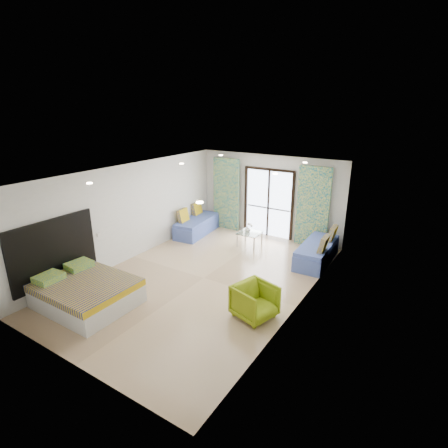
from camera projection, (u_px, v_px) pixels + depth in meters
The scene contains 24 objects.
floor at pixel (204, 278), 8.92m from camera, with size 5.00×7.50×0.01m, color tan, non-canonical shape.
ceiling at pixel (202, 173), 8.05m from camera, with size 5.00×7.50×0.01m, color silver, non-canonical shape.
wall_back at pixel (269, 196), 11.49m from camera, with size 5.00×0.01×2.70m, color silver, non-canonical shape.
wall_front at pixel (64, 296), 5.49m from camera, with size 5.00×0.01×2.70m, color silver, non-canonical shape.
wall_left at pixel (130, 212), 9.75m from camera, with size 0.01×7.50×2.70m, color silver, non-canonical shape.
wall_right at pixel (301, 250), 7.22m from camera, with size 0.01×7.50×2.70m, color silver, non-canonical shape.
balcony_door at pixel (269, 199), 11.50m from camera, with size 1.76×0.08×2.28m.
balcony_rail at pixel (268, 208), 11.60m from camera, with size 1.52×0.03×0.04m, color #595451.
curtain_left at pixel (226, 194), 12.16m from camera, with size 1.00×0.10×2.50m, color silver.
curtain_right at pixel (313, 207), 10.59m from camera, with size 1.00×0.10×2.50m, color silver.
downlight_a at pixel (89, 183), 7.17m from camera, with size 0.12×0.12×0.02m, color #FFE0B2.
downlight_b at pixel (200, 202), 5.75m from camera, with size 0.12×0.12×0.02m, color #FFE0B2.
downlight_c at pixel (182, 164), 9.57m from camera, with size 0.12×0.12×0.02m, color #FFE0B2.
downlight_d at pixel (275, 174), 8.16m from camera, with size 0.12×0.12×0.02m, color #FFE0B2.
downlight_e at pixel (221, 155), 11.17m from camera, with size 0.12×0.12×0.02m, color #FFE0B2.
downlight_f at pixel (305, 163), 9.76m from camera, with size 0.12×0.12×0.02m, color #FFE0B2.
headboard at pixel (54, 251), 7.92m from camera, with size 0.06×2.10×1.50m, color black.
switch_plate at pixel (99, 235), 8.93m from camera, with size 0.02×0.10×0.10m, color silver.
bed at pixel (86, 292), 7.67m from camera, with size 2.00×1.64×0.69m.
daybed_left at pixel (197, 225), 11.96m from camera, with size 0.98×2.03×0.96m.
daybed_right at pixel (317, 252), 9.77m from camera, with size 0.84×1.99×0.97m.
coffee_table at pixel (250, 234), 10.87m from camera, with size 0.69×0.69×0.76m.
vase at pixel (248, 229), 10.86m from camera, with size 0.18×0.19×0.18m, color white.
armchair at pixel (255, 300), 7.17m from camera, with size 0.77×0.72×0.79m, color #8BA315.
Camera 1 is at (4.71, -6.49, 4.19)m, focal length 28.00 mm.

